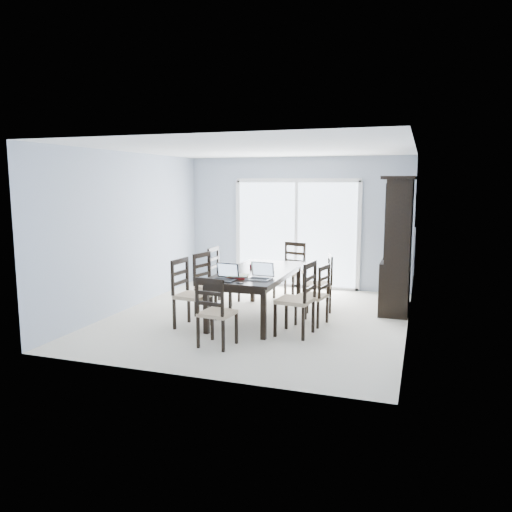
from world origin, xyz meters
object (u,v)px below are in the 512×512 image
Objects in this scene: game_box at (259,267)px; chair_left_mid at (208,277)px; dining_table at (257,276)px; chair_right_near at (302,291)px; chair_left_far at (219,269)px; chair_end_far at (292,264)px; china_hutch at (398,246)px; laptop_dark at (223,277)px; chair_end_near at (214,305)px; hot_tub at (271,252)px; chair_left_near at (187,286)px; chair_right_far at (324,277)px; laptop_silver at (259,276)px; chair_right_mid at (318,288)px; cell_phone at (240,283)px.

chair_left_mid is at bearing -163.69° from game_box.
chair_right_near reaches higher than dining_table.
chair_left_far is 0.98× the size of chair_end_far.
china_hutch is (2.02, 1.25, 0.40)m from dining_table.
laptop_dark is (-1.07, -0.22, 0.17)m from chair_right_near.
game_box is (0.05, 1.70, 0.22)m from chair_end_near.
chair_end_far is 0.53× the size of hot_tub.
chair_right_near is 1.28m from chair_end_near.
chair_left_mid is at bearing -88.67° from hot_tub.
chair_right_far is at bearing 137.73° from chair_left_near.
laptop_dark is (-1.09, -1.67, 0.24)m from chair_right_far.
chair_right_near is at bearing -67.91° from hot_tub.
chair_right_far is 0.92× the size of chair_end_far.
chair_end_far reaches higher than chair_left_mid.
chair_right_far is 1.00× the size of chair_end_near.
chair_right_near is at bearing 48.73° from chair_end_near.
laptop_dark is at bearing -81.34° from hot_tub.
chair_end_near is 5.28m from hot_tub.
chair_right_near reaches higher than chair_left_far.
china_hutch is at bearing 101.15° from chair_left_far.
laptop_silver is at bearing 76.14° from chair_end_near.
chair_right_mid is at bearing 131.96° from chair_end_far.
chair_right_near is 0.61m from chair_right_mid.
chair_left_mid is 1.07× the size of chair_right_far.
china_hutch is at bearing 27.91° from game_box.
laptop_dark is at bearing 107.46° from chair_end_near.
chair_left_near is 0.53× the size of hot_tub.
chair_right_far is 1.11m from chair_end_far.
chair_left_far is at bearing 133.97° from cell_phone.
chair_left_far is (-0.11, 1.49, -0.01)m from chair_left_near.
laptop_dark is 0.50m from laptop_silver.
chair_left_far reaches higher than chair_right_far.
game_box is (-0.10, 1.17, 0.03)m from cell_phone.
chair_right_mid is at bearing -128.61° from china_hutch.
chair_left_mid reaches higher than cell_phone.
china_hutch is 1.83× the size of chair_right_near.
china_hutch is 3.84m from hot_tub.
laptop_dark is at bearing 136.32° from chair_right_mid.
china_hutch reaches higher than game_box.
chair_left_far is at bearing -90.77° from hot_tub.
chair_end_near is 3.77× the size of game_box.
chair_right_far is at bearing 16.40° from chair_right_mid.
chair_right_far is (0.89, 0.78, -0.10)m from dining_table.
chair_end_near is at bearing -92.74° from dining_table.
chair_right_far is at bearing 129.22° from chair_left_mid.
chair_left_near is at bearing 11.64° from chair_left_mid.
chair_end_near is at bearing 101.87° from chair_end_far.
chair_end_far is 1.45m from game_box.
laptop_silver is (0.24, -0.66, 0.13)m from dining_table.
laptop_dark is at bearing 84.94° from chair_left_near.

